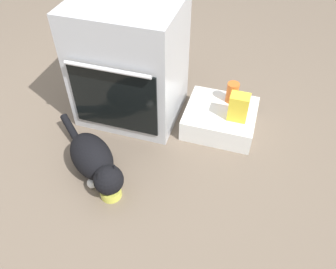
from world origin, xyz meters
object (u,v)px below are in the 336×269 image
object	(u,v)px
sauce_jar	(232,92)
snack_bag	(239,107)
food_bowl	(111,192)
oven	(130,62)
pantry_cabinet	(220,118)
cat	(95,160)

from	to	relation	value
sauce_jar	snack_bag	xyz separation A→B (m)	(0.06, -0.16, 0.02)
food_bowl	snack_bag	world-z (taller)	snack_bag
snack_bag	oven	bearing A→B (deg)	176.46
oven	pantry_cabinet	xyz separation A→B (m)	(0.63, 0.01, -0.32)
sauce_jar	snack_bag	world-z (taller)	snack_bag
oven	cat	bearing A→B (deg)	-89.07
oven	sauce_jar	world-z (taller)	oven
cat	sauce_jar	size ratio (longest dim) A/B	4.44
cat	pantry_cabinet	bearing A→B (deg)	84.71
pantry_cabinet	food_bowl	size ratio (longest dim) A/B	3.82
pantry_cabinet	cat	distance (m)	0.88
food_bowl	cat	world-z (taller)	cat
pantry_cabinet	cat	size ratio (longest dim) A/B	0.74
pantry_cabinet	snack_bag	bearing A→B (deg)	-25.25
oven	pantry_cabinet	bearing A→B (deg)	0.51
oven	sauce_jar	bearing A→B (deg)	10.08
sauce_jar	snack_bag	distance (m)	0.18
snack_bag	sauce_jar	bearing A→B (deg)	111.15
food_bowl	oven	bearing A→B (deg)	101.52
oven	sauce_jar	size ratio (longest dim) A/B	5.69
cat	sauce_jar	bearing A→B (deg)	87.45
pantry_cabinet	sauce_jar	distance (m)	0.19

